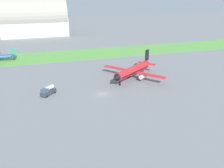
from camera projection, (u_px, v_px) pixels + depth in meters
name	position (u px, v px, depth m)	size (l,w,h in m)	color
ground_plane	(102.00, 94.00, 95.41)	(600.00, 600.00, 0.00)	slate
grass_taxiway_strip	(72.00, 55.00, 153.06)	(360.00, 28.00, 0.08)	#549342
airplane_midfield_jet	(133.00, 70.00, 110.40)	(26.21, 25.97, 10.77)	red
fuel_truck_near_gate	(48.00, 91.00, 94.03)	(6.33, 6.26, 3.29)	#2D333D
hangar_distant	(34.00, 19.00, 214.21)	(53.91, 27.68, 31.27)	#B2AD9E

